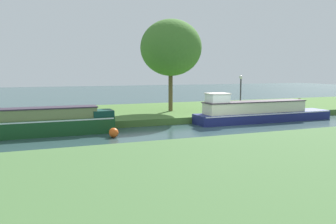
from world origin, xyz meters
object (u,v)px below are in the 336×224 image
at_px(forest_barge, 48,123).
at_px(willow_tree_left, 171,48).
at_px(navy_narrowboat, 259,112).
at_px(mooring_post_far, 299,105).
at_px(lamp_post, 241,89).
at_px(channel_buoy, 114,133).
at_px(mooring_post_near, 211,109).

relative_size(forest_barge, willow_tree_left, 1.07).
distance_m(navy_narrowboat, mooring_post_far, 4.46).
relative_size(willow_tree_left, lamp_post, 2.52).
bearing_deg(forest_barge, mooring_post_far, 3.83).
distance_m(forest_barge, willow_tree_left, 10.50).
bearing_deg(lamp_post, channel_buoy, -158.71).
xyz_separation_m(forest_barge, mooring_post_near, (9.95, 1.15, 0.20)).
distance_m(forest_barge, mooring_post_far, 17.20).
bearing_deg(forest_barge, channel_buoy, -32.37).
relative_size(navy_narrowboat, willow_tree_left, 1.48).
height_order(willow_tree_left, channel_buoy, willow_tree_left).
distance_m(forest_barge, channel_buoy, 3.50).
relative_size(navy_narrowboat, lamp_post, 3.74).
xyz_separation_m(navy_narrowboat, mooring_post_near, (-2.90, 1.15, 0.21)).
bearing_deg(lamp_post, willow_tree_left, 149.39).
xyz_separation_m(mooring_post_near, channel_buoy, (-7.02, -3.01, -0.59)).
relative_size(forest_barge, lamp_post, 2.70).
relative_size(forest_barge, channel_buoy, 14.56).
height_order(mooring_post_near, mooring_post_far, mooring_post_far).
bearing_deg(willow_tree_left, lamp_post, -30.61).
bearing_deg(mooring_post_near, navy_narrowboat, -21.63).
height_order(navy_narrowboat, willow_tree_left, willow_tree_left).
bearing_deg(channel_buoy, willow_tree_left, 48.39).
bearing_deg(forest_barge, willow_tree_left, 27.47).
bearing_deg(willow_tree_left, forest_barge, -152.53).
bearing_deg(channel_buoy, navy_narrowboat, 10.63).
bearing_deg(mooring_post_far, mooring_post_near, 180.00).
xyz_separation_m(willow_tree_left, mooring_post_near, (1.43, -3.28, -4.04)).
height_order(navy_narrowboat, channel_buoy, navy_narrowboat).
bearing_deg(mooring_post_far, lamp_post, 169.77).
distance_m(forest_barge, navy_narrowboat, 12.85).
xyz_separation_m(willow_tree_left, lamp_post, (4.20, -2.48, -2.83)).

